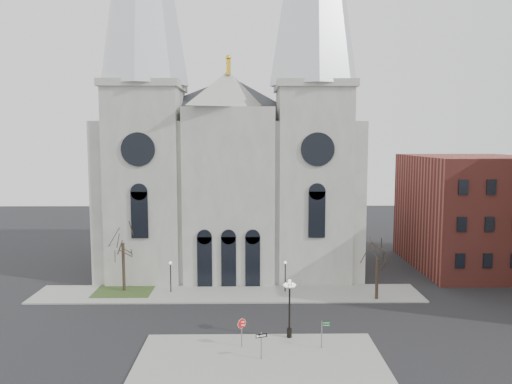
{
  "coord_description": "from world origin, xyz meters",
  "views": [
    {
      "loc": [
        2.25,
        -39.46,
        16.11
      ],
      "look_at": [
        2.89,
        8.0,
        11.04
      ],
      "focal_mm": 35.0,
      "sensor_mm": 36.0,
      "label": 1
    }
  ],
  "objects_px": {
    "stop_sign": "(242,326)",
    "street_name_sign": "(323,332)",
    "one_way_sign": "(261,341)",
    "globe_lamp": "(290,301)"
  },
  "relations": [
    {
      "from": "globe_lamp",
      "to": "one_way_sign",
      "type": "height_order",
      "value": "globe_lamp"
    },
    {
      "from": "stop_sign",
      "to": "globe_lamp",
      "type": "distance_m",
      "value": 4.42
    },
    {
      "from": "one_way_sign",
      "to": "globe_lamp",
      "type": "bearing_deg",
      "value": 40.17
    },
    {
      "from": "one_way_sign",
      "to": "stop_sign",
      "type": "bearing_deg",
      "value": 104.53
    },
    {
      "from": "one_way_sign",
      "to": "street_name_sign",
      "type": "xyz_separation_m",
      "value": [
        4.75,
        1.82,
        -0.09
      ]
    },
    {
      "from": "stop_sign",
      "to": "street_name_sign",
      "type": "bearing_deg",
      "value": -18.14
    },
    {
      "from": "one_way_sign",
      "to": "street_name_sign",
      "type": "relative_size",
      "value": 0.93
    },
    {
      "from": "globe_lamp",
      "to": "one_way_sign",
      "type": "relative_size",
      "value": 2.4
    },
    {
      "from": "stop_sign",
      "to": "one_way_sign",
      "type": "bearing_deg",
      "value": -71.15
    },
    {
      "from": "stop_sign",
      "to": "one_way_sign",
      "type": "xyz_separation_m",
      "value": [
        1.46,
        -2.21,
        -0.25
      ]
    }
  ]
}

